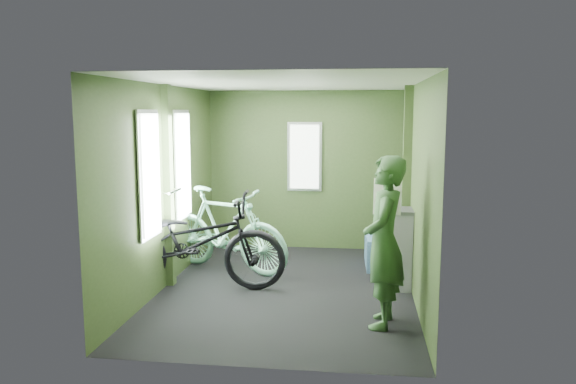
{
  "coord_description": "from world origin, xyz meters",
  "views": [
    {
      "loc": [
        0.8,
        -6.11,
        2.0
      ],
      "look_at": [
        0.0,
        0.1,
        1.1
      ],
      "focal_mm": 35.0,
      "sensor_mm": 36.0,
      "label": 1
    }
  ],
  "objects_px": {
    "waste_box": "(399,249)",
    "bench_seat": "(385,247)",
    "passenger": "(384,242)",
    "bicycle_mint": "(225,272)",
    "bicycle_black": "(196,288)"
  },
  "relations": [
    {
      "from": "waste_box",
      "to": "bench_seat",
      "type": "height_order",
      "value": "waste_box"
    },
    {
      "from": "bicycle_mint",
      "to": "bench_seat",
      "type": "bearing_deg",
      "value": -51.65
    },
    {
      "from": "passenger",
      "to": "bench_seat",
      "type": "relative_size",
      "value": 1.88
    },
    {
      "from": "passenger",
      "to": "bench_seat",
      "type": "xyz_separation_m",
      "value": [
        0.11,
        2.1,
        -0.55
      ]
    },
    {
      "from": "bicycle_black",
      "to": "bicycle_mint",
      "type": "bearing_deg",
      "value": -15.52
    },
    {
      "from": "waste_box",
      "to": "bench_seat",
      "type": "bearing_deg",
      "value": 97.16
    },
    {
      "from": "bicycle_black",
      "to": "bench_seat",
      "type": "xyz_separation_m",
      "value": [
        2.18,
        1.25,
        0.25
      ]
    },
    {
      "from": "passenger",
      "to": "waste_box",
      "type": "distance_m",
      "value": 1.24
    },
    {
      "from": "bicycle_mint",
      "to": "passenger",
      "type": "bearing_deg",
      "value": -106.31
    },
    {
      "from": "bicycle_mint",
      "to": "bench_seat",
      "type": "height_order",
      "value": "bench_seat"
    },
    {
      "from": "bicycle_mint",
      "to": "bench_seat",
      "type": "relative_size",
      "value": 2.12
    },
    {
      "from": "passenger",
      "to": "waste_box",
      "type": "bearing_deg",
      "value": 175.74
    },
    {
      "from": "waste_box",
      "to": "bicycle_black",
      "type": "bearing_deg",
      "value": -172.09
    },
    {
      "from": "bench_seat",
      "to": "waste_box",
      "type": "bearing_deg",
      "value": -84.65
    },
    {
      "from": "bicycle_black",
      "to": "bench_seat",
      "type": "height_order",
      "value": "bench_seat"
    }
  ]
}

